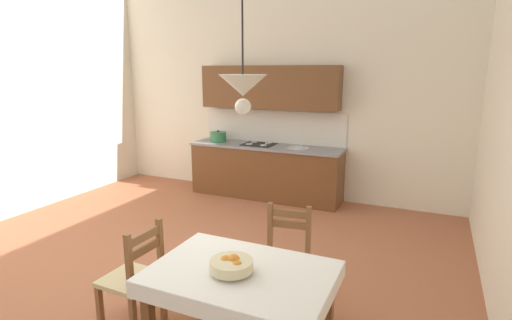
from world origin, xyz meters
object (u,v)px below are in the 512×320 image
Objects in this scene: kitchen_cabinetry at (266,147)px; pendant_lamp at (243,87)px; dining_table at (241,288)px; dining_chair_kitchen_side at (285,261)px; fruit_bowl at (232,265)px; dining_chair_tv_side at (134,279)px.

pendant_lamp is (1.38, -3.69, 1.16)m from kitchen_cabinetry.
dining_table is 1.40m from pendant_lamp.
dining_chair_kitchen_side is 3.10× the size of fruit_bowl.
dining_table is 1.37× the size of dining_chair_tv_side.
kitchen_cabinetry reaches higher than fruit_bowl.
fruit_bowl is (-0.07, -0.90, 0.37)m from dining_chair_kitchen_side.
kitchen_cabinetry is at bearing 115.91° from dining_chair_kitchen_side.
kitchen_cabinetry is at bearing 110.56° from pendant_lamp.
fruit_bowl is (1.37, -3.85, -0.04)m from kitchen_cabinetry.
dining_chair_tv_side is 1.16× the size of pendant_lamp.
kitchen_cabinetry is 4.08m from fruit_bowl.
dining_table is at bearing -1.58° from dining_chair_tv_side.
dining_chair_tv_side is at bearing 178.42° from dining_table.
dining_table is at bearing -69.60° from kitchen_cabinetry.
dining_chair_kitchen_side is at bearing 85.70° from fruit_bowl.
dining_chair_tv_side is (-1.00, 0.03, -0.17)m from dining_table.
dining_table is 4.26× the size of fruit_bowl.
kitchen_cabinetry is 3.81m from dining_chair_tv_side.
dining_table is 0.86m from dining_chair_kitchen_side.
dining_table is 1.59× the size of pendant_lamp.
dining_chair_kitchen_side is 1.00× the size of dining_chair_tv_side.
dining_chair_kitchen_side is 1.74m from pendant_lamp.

